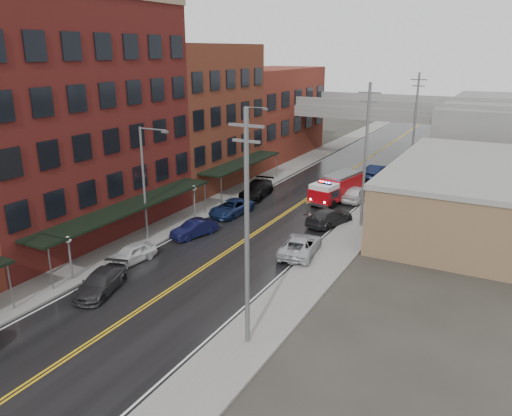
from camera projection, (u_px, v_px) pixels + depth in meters
The scene contains 29 objects.
road at pixel (259, 231), 41.52m from camera, with size 11.00×160.00×0.02m, color black.
sidewalk_left at pixel (187, 217), 44.75m from camera, with size 3.00×160.00×0.15m, color slate.
sidewalk_right at pixel (343, 246), 38.24m from camera, with size 3.00×160.00×0.15m, color slate.
curb_left at pixel (202, 220), 44.02m from camera, with size 0.30×160.00×0.15m, color gray.
curb_right at pixel (323, 242), 38.97m from camera, with size 0.30×160.00×0.15m, color gray.
brick_building_b at pixel (66, 123), 38.83m from camera, with size 9.00×20.00×18.00m, color #591917.
brick_building_c at pixel (195, 116), 54.01m from camera, with size 9.00×15.00×15.00m, color brown.
brick_building_far at pixel (268, 113), 69.20m from camera, with size 9.00×20.00×12.00m, color maroon.
tan_building at pixel (482, 198), 42.03m from camera, with size 14.00×22.00×5.00m, color brown.
awning_1 at pixel (130, 207), 38.06m from camera, with size 2.60×18.00×3.09m.
awning_2 at pixel (242, 163), 52.79m from camera, with size 2.60×13.00×3.09m.
globe_lamp_1 at pixel (69, 248), 31.89m from camera, with size 0.44×0.44×3.12m.
globe_lamp_2 at pixel (194, 194), 43.67m from camera, with size 0.44×0.44×3.12m.
street_lamp_1 at pixel (146, 177), 37.82m from camera, with size 2.64×0.22×9.00m.
street_lamp_2 at pixel (248, 144), 51.28m from camera, with size 2.64×0.22×9.00m.
utility_pole_0 at pixel (247, 228), 23.76m from camera, with size 1.80×0.24×12.00m.
utility_pole_1 at pixel (366, 154), 40.60m from camera, with size 1.80×0.24×12.00m.
utility_pole_2 at pixel (415, 123), 57.43m from camera, with size 1.80×0.24×12.00m.
overpass at pixel (370, 116), 66.63m from camera, with size 40.00×10.00×7.50m.
fire_truck at pixel (337, 187), 49.35m from camera, with size 3.91×7.48×2.62m.
parked_car_left_3 at pixel (100, 282), 30.89m from camera, with size 1.88×4.62×1.34m, color #2B2B2E.
parked_car_left_4 at pixel (132, 254), 35.24m from camera, with size 1.56×3.88×1.32m, color silver.
parked_car_left_5 at pixel (194, 229), 40.15m from camera, with size 1.41×4.05×1.33m, color black.
parked_car_left_6 at pixel (231, 208), 45.37m from camera, with size 2.27×4.92×1.37m, color #14244E.
parked_car_left_7 at pixel (256, 189), 50.88m from camera, with size 2.25×5.53×1.61m, color black.
parked_car_right_0 at pixel (300, 245), 36.57m from camera, with size 2.42×5.25×1.46m, color #B2B5BB.
parked_car_right_1 at pixel (329, 217), 42.76m from camera, with size 2.03×5.00×1.45m, color #262628.
parked_car_right_2 at pixel (357, 194), 49.47m from camera, with size 1.85×4.59×1.56m, color silver.
parked_car_right_3 at pixel (379, 172), 58.06m from camera, with size 1.78×5.10×1.68m, color black.
Camera 1 is at (18.05, -4.53, 14.46)m, focal length 35.00 mm.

